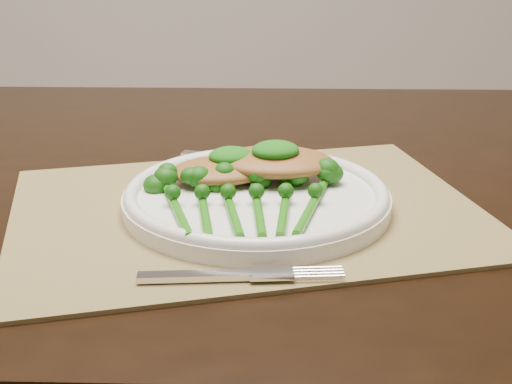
{
  "coord_description": "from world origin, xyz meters",
  "views": [
    {
      "loc": [
        0.01,
        -0.92,
        1.05
      ],
      "look_at": [
        0.08,
        -0.23,
        0.78
      ],
      "focal_mm": 50.0,
      "sensor_mm": 36.0,
      "label": 1
    }
  ],
  "objects": [
    {
      "name": "dinner_plate",
      "position": [
        0.08,
        -0.21,
        0.77
      ],
      "size": [
        0.29,
        0.29,
        0.03
      ],
      "color": "white",
      "rests_on": "placemat"
    },
    {
      "name": "chicken_fillet_left",
      "position": [
        0.05,
        -0.17,
        0.78
      ],
      "size": [
        0.13,
        0.1,
        0.02
      ],
      "primitive_type": "ellipsoid",
      "rotation": [
        0.0,
        0.0,
        0.15
      ],
      "color": "#955F2B",
      "rests_on": "dinner_plate"
    },
    {
      "name": "fork",
      "position": [
        0.06,
        -0.37,
        0.76
      ],
      "size": [
        0.18,
        0.03,
        0.01
      ],
      "rotation": [
        0.0,
        0.0,
        -0.04
      ],
      "color": "silver",
      "rests_on": "placemat"
    },
    {
      "name": "chicken_fillet_right",
      "position": [
        0.11,
        -0.17,
        0.79
      ],
      "size": [
        0.15,
        0.11,
        0.03
      ],
      "primitive_type": "ellipsoid",
      "rotation": [
        0.0,
        0.0,
        -0.17
      ],
      "color": "#955F2B",
      "rests_on": "dinner_plate"
    },
    {
      "name": "knife",
      "position": [
        0.08,
        -0.06,
        0.76
      ],
      "size": [
        0.21,
        0.09,
        0.01
      ],
      "rotation": [
        0.0,
        0.0,
        -0.36
      ],
      "color": "silver",
      "rests_on": "placemat"
    },
    {
      "name": "pesto_dollop_left",
      "position": [
        0.06,
        -0.16,
        0.8
      ],
      "size": [
        0.05,
        0.04,
        0.02
      ],
      "primitive_type": "ellipsoid",
      "color": "#0E4E0B",
      "rests_on": "chicken_fillet_left"
    },
    {
      "name": "broccolini_bundle",
      "position": [
        0.06,
        -0.26,
        0.78
      ],
      "size": [
        0.17,
        0.18,
        0.04
      ],
      "rotation": [
        0.0,
        0.0,
        -0.06
      ],
      "color": "#1D680D",
      "rests_on": "dinner_plate"
    },
    {
      "name": "placemat",
      "position": [
        0.07,
        -0.21,
        0.75
      ],
      "size": [
        0.54,
        0.42,
        0.0
      ],
      "primitive_type": "cube",
      "rotation": [
        0.0,
        0.0,
        0.13
      ],
      "color": "olive",
      "rests_on": "dining_table"
    },
    {
      "name": "pesto_dollop_right",
      "position": [
        0.11,
        -0.17,
        0.81
      ],
      "size": [
        0.05,
        0.04,
        0.02
      ],
      "primitive_type": "ellipsoid",
      "color": "#0E4E0B",
      "rests_on": "chicken_fillet_right"
    }
  ]
}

